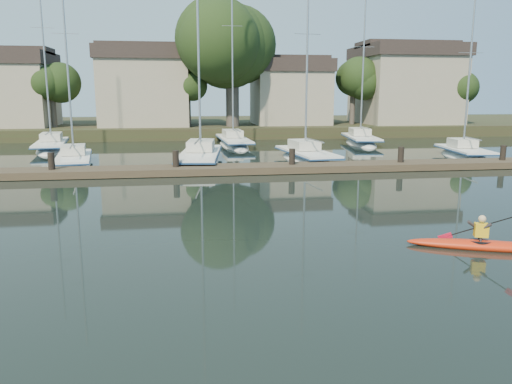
{
  "coord_description": "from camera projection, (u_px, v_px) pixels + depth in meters",
  "views": [
    {
      "loc": [
        -2.63,
        -11.32,
        4.05
      ],
      "look_at": [
        -0.54,
        2.86,
        1.2
      ],
      "focal_mm": 35.0,
      "sensor_mm": 36.0,
      "label": 1
    }
  ],
  "objects": [
    {
      "name": "ground",
      "position": [
        295.0,
        262.0,
        12.15
      ],
      "size": [
        160.0,
        160.0,
        0.0
      ],
      "primitive_type": "plane",
      "color": "black",
      "rests_on": "ground"
    },
    {
      "name": "kayak",
      "position": [
        484.0,
        243.0,
        13.14
      ],
      "size": [
        3.92,
        1.92,
        1.28
      ],
      "rotation": [
        0.0,
        0.0,
        -0.36
      ],
      "color": "red",
      "rests_on": "ground"
    },
    {
      "name": "dock",
      "position": [
        235.0,
        169.0,
        25.69
      ],
      "size": [
        34.0,
        2.0,
        1.8
      ],
      "color": "brown",
      "rests_on": "ground"
    },
    {
      "name": "sailboat_1",
      "position": [
        74.0,
        168.0,
        28.63
      ],
      "size": [
        3.03,
        7.87,
        12.54
      ],
      "rotation": [
        0.0,
        0.0,
        0.15
      ],
      "color": "silver",
      "rests_on": "ground"
    },
    {
      "name": "sailboat_2",
      "position": [
        201.0,
        166.0,
        29.5
      ],
      "size": [
        3.36,
        9.77,
        15.84
      ],
      "rotation": [
        0.0,
        0.0,
        -0.12
      ],
      "color": "silver",
      "rests_on": "ground"
    },
    {
      "name": "sailboat_3",
      "position": [
        306.0,
        164.0,
        30.43
      ],
      "size": [
        2.92,
        8.19,
        12.93
      ],
      "rotation": [
        0.0,
        0.0,
        0.1
      ],
      "color": "silver",
      "rests_on": "ground"
    },
    {
      "name": "sailboat_4",
      "position": [
        463.0,
        160.0,
        32.06
      ],
      "size": [
        2.94,
        6.91,
        11.37
      ],
      "rotation": [
        0.0,
        0.0,
        -0.14
      ],
      "color": "silver",
      "rests_on": "ground"
    },
    {
      "name": "sailboat_5",
      "position": [
        52.0,
        152.0,
        36.25
      ],
      "size": [
        3.35,
        9.07,
        14.67
      ],
      "rotation": [
        0.0,
        0.0,
        0.15
      ],
      "color": "silver",
      "rests_on": "ground"
    },
    {
      "name": "sailboat_6",
      "position": [
        234.0,
        147.0,
        39.31
      ],
      "size": [
        2.43,
        9.81,
        15.49
      ],
      "rotation": [
        0.0,
        0.0,
        0.04
      ],
      "color": "silver",
      "rests_on": "ground"
    },
    {
      "name": "sailboat_7",
      "position": [
        360.0,
        146.0,
        40.53
      ],
      "size": [
        3.34,
        8.43,
        13.22
      ],
      "rotation": [
        0.0,
        0.0,
        -0.15
      ],
      "color": "silver",
      "rests_on": "ground"
    },
    {
      "name": "shore",
      "position": [
        224.0,
        101.0,
        50.84
      ],
      "size": [
        90.0,
        25.25,
        12.75
      ],
      "color": "#2A341A",
      "rests_on": "ground"
    }
  ]
}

